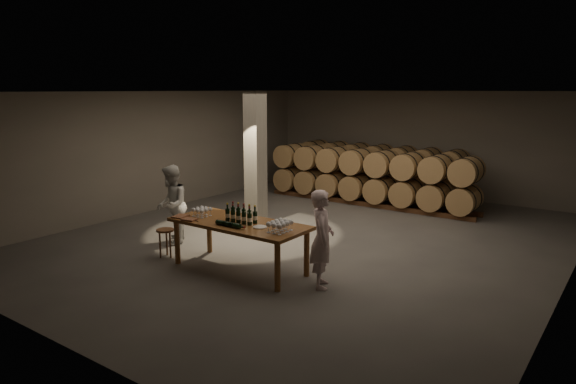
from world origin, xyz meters
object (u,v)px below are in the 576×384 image
Objects in this scene: bottle_cluster at (241,216)px; plate at (260,227)px; tasting_table at (239,228)px; notebook_near at (189,219)px; person_man at (322,239)px; person_woman at (172,205)px; stool at (165,234)px.

bottle_cluster is 2.44× the size of plate.
bottle_cluster is 0.52m from plate.
plate is at bearing -7.17° from tasting_table.
person_man is at bearing 3.28° from notebook_near.
notebook_near is at bearing -152.92° from tasting_table.
person_man is 0.98× the size of person_woman.
person_man is 3.90m from person_woman.
plate is at bearing 6.11° from stool.
notebook_near is (-1.37, -0.36, 0.01)m from plate.
person_man is at bearing 5.79° from tasting_table.
tasting_table is 2.28m from person_woman.
bottle_cluster is 1.64m from person_man.
notebook_near is at bearing -152.57° from bottle_cluster.
plate is at bearing 69.88° from person_man.
plate is 0.15× the size of person_man.
person_man is at bearing 8.08° from stool.
bottle_cluster reaches higher than stool.
bottle_cluster reaches higher than plate.
notebook_near is at bearing -165.32° from plate.
notebook_near is 0.95m from stool.
tasting_table reaches higher than stool.
bottle_cluster is 2.38× the size of notebook_near.
tasting_table is 1.66m from person_man.
person_woman is at bearing 170.28° from plate.
tasting_table is at bearing 10.33° from stool.
tasting_table is 1.57× the size of person_man.
tasting_table is at bearing 172.83° from plate.
person_woman is (-2.78, 0.48, -0.06)m from plate.
person_man is (1.65, 0.17, 0.03)m from tasting_table.
plate is 1.41m from notebook_near.
notebook_near is at bearing -8.51° from stool.
person_man is (1.12, 0.23, -0.08)m from plate.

